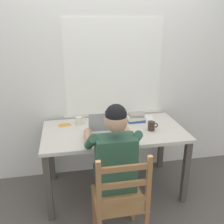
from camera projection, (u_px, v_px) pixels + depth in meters
The scene contains 15 objects.
ground_plane at pixel (114, 189), 2.92m from camera, with size 8.00×8.00×0.00m, color #56514C.
back_wall at pixel (106, 71), 2.92m from camera, with size 6.00×0.08×2.60m.
desk at pixel (114, 138), 2.70m from camera, with size 1.49×0.79×0.75m.
seated_person at pixel (113, 159), 2.24m from camera, with size 0.50×0.60×1.23m.
wooden_chair at pixel (120, 201), 2.06m from camera, with size 0.42×0.42×0.93m.
laptop at pixel (106, 132), 2.49m from camera, with size 0.33×0.29×0.23m.
computer_mouse at pixel (130, 137), 2.46m from camera, with size 0.06×0.10×0.03m, color #ADAFB2.
coffee_mug_white at pixel (79, 120), 2.79m from camera, with size 0.11×0.08×0.09m.
coffee_mug_dark at pixel (152, 126), 2.63m from camera, with size 0.11×0.07×0.10m.
book_stack_main at pixel (110, 122), 2.78m from camera, with size 0.19×0.16×0.07m.
book_stack_side at pixel (136, 118), 2.87m from camera, with size 0.21×0.16×0.09m.
paper_pile_near_laptop at pixel (143, 118), 2.98m from camera, with size 0.22×0.17×0.01m, color white.
paper_pile_back_corner at pixel (119, 135), 2.53m from camera, with size 0.19×0.16×0.01m, color white.
paper_pile_side at pixel (110, 141), 2.40m from camera, with size 0.19×0.16×0.00m, color white.
landscape_photo_print at pixel (65, 125), 2.78m from camera, with size 0.13×0.09×0.00m, color gold.
Camera 1 is at (-0.48, -2.39, 1.84)m, focal length 40.13 mm.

